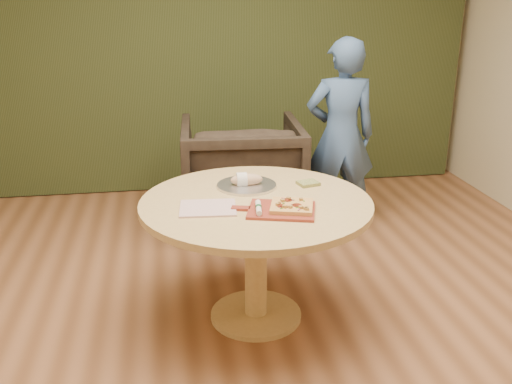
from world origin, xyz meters
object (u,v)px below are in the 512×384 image
(pedestal_table, at_px, (256,223))
(bread_roll, at_px, (245,180))
(flatbread_pizza, at_px, (292,206))
(armchair, at_px, (242,168))
(pizza_paddle, at_px, (280,210))
(person_standing, at_px, (341,136))
(serving_tray, at_px, (247,185))
(cutlery_roll, at_px, (259,208))

(pedestal_table, distance_m, bread_roll, 0.30)
(flatbread_pizza, distance_m, armchair, 1.67)
(pizza_paddle, bearing_deg, person_standing, 77.73)
(flatbread_pizza, xyz_separation_m, bread_roll, (-0.19, 0.43, 0.02))
(serving_tray, bearing_deg, pizza_paddle, -75.14)
(bread_roll, distance_m, person_standing, 1.40)
(serving_tray, distance_m, bread_roll, 0.04)
(cutlery_roll, distance_m, person_standing, 1.74)
(pizza_paddle, xyz_separation_m, serving_tray, (-0.11, 0.43, -0.00))
(pedestal_table, bearing_deg, flatbread_pizza, -49.74)
(bread_roll, xyz_separation_m, armchair, (0.15, 1.21, -0.30))
(cutlery_roll, distance_m, serving_tray, 0.43)
(pizza_paddle, xyz_separation_m, flatbread_pizza, (0.06, -0.00, 0.02))
(flatbread_pizza, distance_m, serving_tray, 0.47)
(cutlery_roll, height_order, person_standing, person_standing)
(pedestal_table, distance_m, serving_tray, 0.28)
(bread_roll, bearing_deg, pedestal_table, -83.91)
(person_standing, bearing_deg, cutlery_roll, 62.60)
(flatbread_pizza, distance_m, bread_roll, 0.47)
(pedestal_table, xyz_separation_m, flatbread_pizza, (0.16, -0.19, 0.17))
(bread_roll, height_order, person_standing, person_standing)
(bread_roll, relative_size, person_standing, 0.13)
(serving_tray, bearing_deg, pedestal_table, -86.01)
(serving_tray, height_order, person_standing, person_standing)
(pedestal_table, xyz_separation_m, cutlery_roll, (-0.02, -0.19, 0.17))
(cutlery_roll, bearing_deg, armchair, 92.61)
(flatbread_pizza, relative_size, armchair, 0.28)
(serving_tray, bearing_deg, bread_roll, 180.00)
(armchair, bearing_deg, serving_tray, 87.00)
(armchair, bearing_deg, pedestal_table, 88.71)
(pizza_paddle, bearing_deg, flatbread_pizza, 13.49)
(armchair, xyz_separation_m, person_standing, (0.77, -0.16, 0.28))
(pizza_paddle, bearing_deg, serving_tray, 120.85)
(bread_roll, bearing_deg, person_standing, 48.90)
(serving_tray, bearing_deg, cutlery_roll, -90.12)
(pedestal_table, distance_m, pizza_paddle, 0.26)
(cutlery_roll, xyz_separation_m, serving_tray, (0.00, 0.43, -0.02))
(pizza_paddle, height_order, cutlery_roll, cutlery_roll)
(flatbread_pizza, bearing_deg, pizza_paddle, 177.49)
(bread_roll, distance_m, armchair, 1.26)
(serving_tray, relative_size, bread_roll, 1.84)
(serving_tray, bearing_deg, flatbread_pizza, -67.51)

